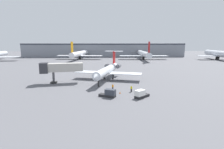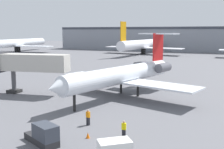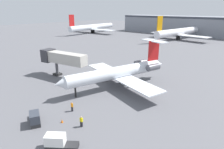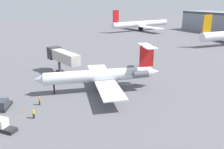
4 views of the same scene
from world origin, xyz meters
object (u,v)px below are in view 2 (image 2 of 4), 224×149
object	(u,v)px
jet_bridge	(22,63)
traffic_cone_near	(88,135)
ground_crew_marshaller	(88,117)
parked_airliner_west_end	(17,43)
baggage_tug_lead	(44,135)
ground_crew_loader	(124,129)
parked_airliner_west_mid	(143,44)
regional_jet	(125,74)

from	to	relation	value
jet_bridge	traffic_cone_near	xyz separation A→B (m)	(18.15, -12.87, -4.55)
ground_crew_marshaller	parked_airliner_west_end	world-z (taller)	parked_airliner_west_end
baggage_tug_lead	ground_crew_loader	bearing A→B (deg)	34.00
traffic_cone_near	parked_airliner_west_mid	world-z (taller)	parked_airliner_west_mid
ground_crew_loader	traffic_cone_near	distance (m)	3.37
baggage_tug_lead	parked_airliner_west_mid	size ratio (longest dim) A/B	0.10
parked_airliner_west_end	ground_crew_marshaller	bearing A→B (deg)	-45.21
baggage_tug_lead	traffic_cone_near	world-z (taller)	baggage_tug_lead
jet_bridge	ground_crew_loader	world-z (taller)	jet_bridge
traffic_cone_near	parked_airliner_west_mid	xyz separation A→B (m)	(-21.96, 92.70, 3.91)
ground_crew_loader	parked_airliner_west_mid	world-z (taller)	parked_airliner_west_mid
regional_jet	jet_bridge	bearing A→B (deg)	-164.48
regional_jet	baggage_tug_lead	distance (m)	20.12
jet_bridge	parked_airliner_west_mid	xyz separation A→B (m)	(-3.81, 79.83, -0.65)
ground_crew_marshaller	jet_bridge	bearing A→B (deg)	149.70
traffic_cone_near	parked_airliner_west_end	distance (m)	116.19
traffic_cone_near	parked_airliner_west_end	size ratio (longest dim) A/B	0.01
ground_crew_marshaller	parked_airliner_west_mid	distance (m)	91.81
baggage_tug_lead	parked_airliner_west_mid	world-z (taller)	parked_airliner_west_mid
regional_jet	baggage_tug_lead	world-z (taller)	regional_jet
parked_airliner_west_end	traffic_cone_near	bearing A→B (deg)	-45.75
jet_bridge	ground_crew_loader	size ratio (longest dim) A/B	7.89
regional_jet	jet_bridge	distance (m)	16.20
jet_bridge	parked_airliner_west_end	size ratio (longest dim) A/B	0.31
ground_crew_marshaller	ground_crew_loader	xyz separation A→B (m)	(4.72, -1.98, 0.00)
regional_jet	ground_crew_marshaller	size ratio (longest dim) A/B	15.83
ground_crew_marshaller	parked_airliner_west_mid	xyz separation A→B (m)	(-20.31, 89.47, 3.32)
regional_jet	ground_crew_marshaller	world-z (taller)	regional_jet
jet_bridge	traffic_cone_near	bearing A→B (deg)	-35.34
jet_bridge	ground_crew_loader	distance (m)	24.52
baggage_tug_lead	parked_airliner_west_end	size ratio (longest dim) A/B	0.10
regional_jet	parked_airliner_west_mid	bearing A→B (deg)	104.38
parked_airliner_west_mid	baggage_tug_lead	bearing A→B (deg)	-78.69
jet_bridge	regional_jet	bearing A→B (deg)	15.52
traffic_cone_near	parked_airliner_west_mid	size ratio (longest dim) A/B	0.01
traffic_cone_near	ground_crew_loader	bearing A→B (deg)	22.07
ground_crew_marshaller	regional_jet	bearing A→B (deg)	93.90
ground_crew_loader	parked_airliner_west_end	size ratio (longest dim) A/B	0.04
jet_bridge	traffic_cone_near	size ratio (longest dim) A/B	24.23
regional_jet	parked_airliner_west_mid	size ratio (longest dim) A/B	0.66
traffic_cone_near	regional_jet	bearing A→B (deg)	98.60
ground_crew_marshaller	traffic_cone_near	distance (m)	3.67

